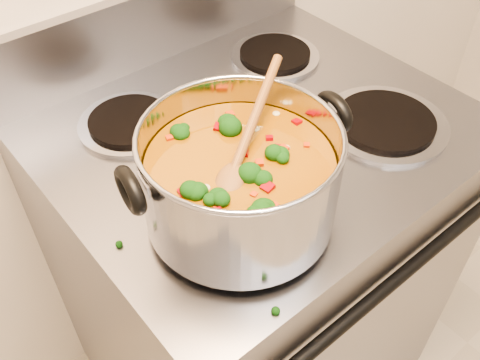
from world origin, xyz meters
The scene contains 4 objects.
electric_range centered at (0.00, 1.16, 0.47)m, with size 0.79×0.72×1.08m.
stockpot centered at (-0.18, 1.00, 1.01)m, with size 0.36×0.29×0.18m.
wooden_spoon centered at (-0.16, 1.00, 1.06)m, with size 0.24×0.16×0.09m.
cooktop_crumbs centered at (-0.12, 0.89, 0.92)m, with size 0.28×0.34×0.01m.
Camera 1 is at (-0.54, 0.56, 1.57)m, focal length 40.00 mm.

